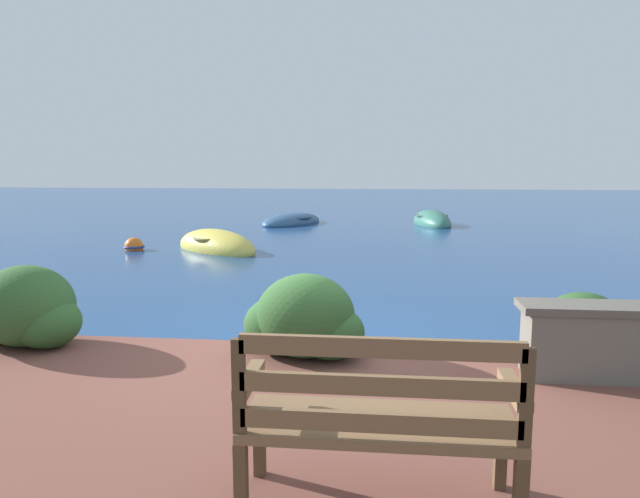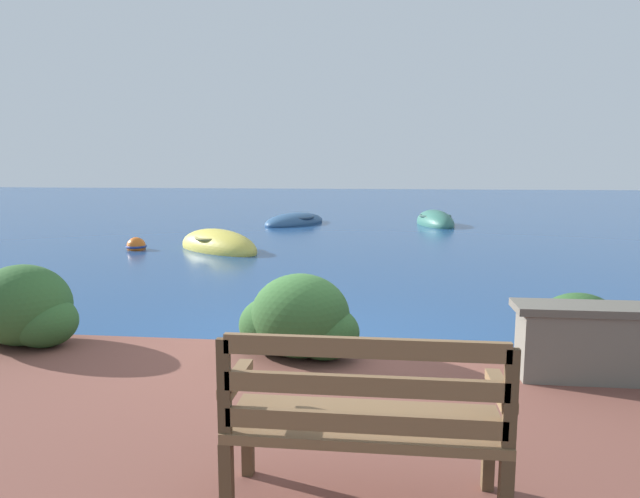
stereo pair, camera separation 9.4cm
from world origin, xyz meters
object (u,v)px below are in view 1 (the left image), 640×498
mooring_buoy (134,247)px  rowboat_mid (292,222)px  rowboat_far (432,223)px  rowboat_nearest (216,247)px  park_bench (379,417)px

mooring_buoy → rowboat_mid: bearing=66.1°
rowboat_far → mooring_buoy: rowboat_far is taller
rowboat_nearest → rowboat_mid: 5.94m
park_bench → rowboat_far: 15.86m
park_bench → rowboat_far: bearing=83.4°
park_bench → mooring_buoy: bearing=119.2°
rowboat_nearest → mooring_buoy: rowboat_nearest is taller
park_bench → rowboat_nearest: (-3.61, 9.70, -0.63)m
rowboat_mid → mooring_buoy: 6.57m
rowboat_far → park_bench: bearing=-17.5°
rowboat_mid → rowboat_far: rowboat_far is taller
park_bench → mooring_buoy: (-5.47, 9.57, -0.63)m
mooring_buoy → park_bench: bearing=-60.3°
mooring_buoy → rowboat_far: bearing=40.9°
park_bench → rowboat_mid: park_bench is taller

